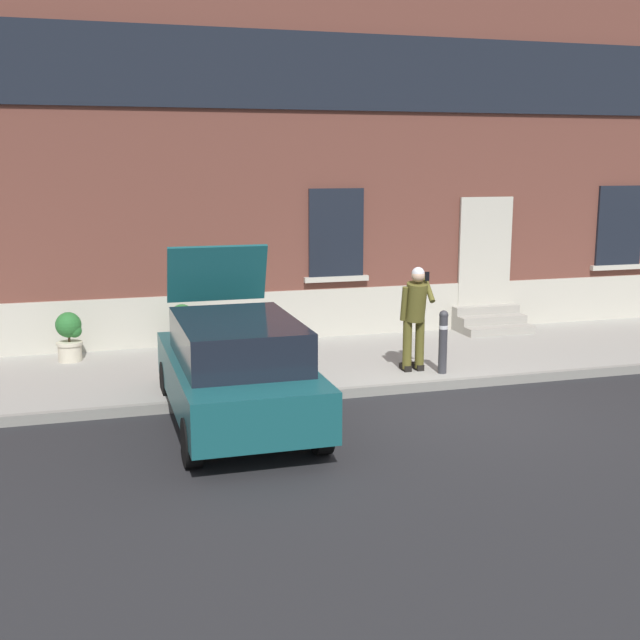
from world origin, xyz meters
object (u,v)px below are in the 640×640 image
Objects in this scene: bollard_near_person at (443,340)px; planter_charcoal at (183,326)px; hatchback_car_teal at (236,368)px; person_on_phone at (415,312)px; planter_cream at (69,335)px.

planter_charcoal is at bearing 144.02° from bollard_near_person.
hatchback_car_teal reaches higher than person_on_phone.
person_on_phone is (-0.40, 0.24, 0.44)m from bollard_near_person.
bollard_near_person is 4.79m from planter_charcoal.
hatchback_car_teal is 2.33× the size of person_on_phone.
planter_cream is at bearing 120.38° from hatchback_car_teal.
bollard_near_person reaches higher than planter_cream.
person_on_phone reaches higher than planter_cream.
planter_charcoal is (-3.87, 2.81, -0.11)m from bollard_near_person.
bollard_near_person is 1.22× the size of planter_cream.
person_on_phone is at bearing -36.51° from planter_charcoal.
bollard_near_person is 0.60× the size of person_on_phone.
planter_cream is (-5.45, 2.32, -0.54)m from person_on_phone.
hatchback_car_teal reaches higher than bollard_near_person.
person_on_phone is 2.03× the size of planter_charcoal.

